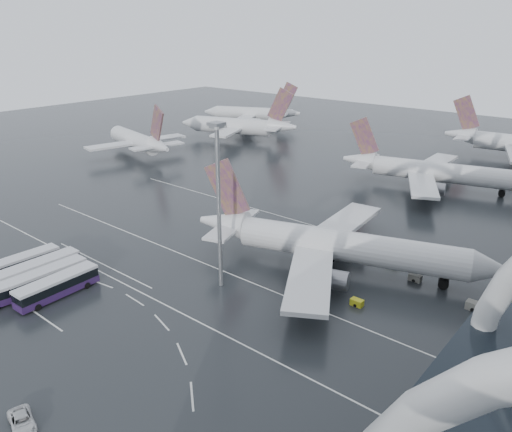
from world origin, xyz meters
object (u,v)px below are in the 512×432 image
Objects in this scene: gse_cart_belly_a at (357,302)px; bus_row_near_b at (39,270)px; van_curve_a at (22,422)px; bus_row_near_d at (57,286)px; floodlight_mast at (218,187)px; jet_remote_far at (253,114)px; gse_cart_belly_b at (415,278)px; gse_cart_belly_e at (393,259)px; bus_row_near_c at (47,277)px; airliner_gate_b at (433,172)px; gse_cart_belly_d at (474,306)px; jet_remote_west at (138,141)px; jet_remote_mid at (239,126)px; airliner_main at (334,245)px; bus_row_near_a at (22,263)px.

bus_row_near_b is at bearing -149.23° from gse_cart_belly_a.
van_curve_a is 2.63× the size of gse_cart_belly_a.
floodlight_mast reaches higher than bus_row_near_d.
gse_cart_belly_b is (112.23, -90.25, -4.24)m from jet_remote_far.
gse_cart_belly_e is at bearing 97.60° from gse_cart_belly_a.
bus_row_near_b is 3.46m from bus_row_near_c.
airliner_gate_b is 3.60× the size of bus_row_near_b.
bus_row_near_c is 67.78m from gse_cart_belly_d.
floodlight_mast reaches higher than gse_cart_belly_d.
jet_remote_mid is (9.77, 39.24, 0.41)m from jet_remote_west.
bus_row_near_d is 2.68× the size of van_curve_a.
gse_cart_belly_d reaches higher than gse_cart_belly_a.
jet_remote_west is 8.33× the size of van_curve_a.
gse_cart_belly_b is (96.43, -63.78, -4.60)m from jet_remote_mid.
jet_remote_mid is 1.10× the size of jet_remote_far.
bus_row_near_b is 1.05× the size of bus_row_near_c.
bus_row_near_d is at bearing -143.74° from gse_cart_belly_d.
floodlight_mast is at bearing 23.70° from van_curve_a.
airliner_gate_b is 1.22× the size of jet_remote_far.
jet_remote_west reaches higher than bus_row_near_d.
jet_remote_west is 40.44m from jet_remote_mid.
bus_row_near_d is at bearing 93.40° from jet_remote_far.
gse_cart_belly_d is at bearing -76.66° from airliner_gate_b.
airliner_main reaches higher than bus_row_near_c.
jet_remote_far reaches higher than bus_row_near_b.
airliner_gate_b is (-5.06, 57.32, -0.20)m from airliner_main.
bus_row_near_d is at bearing -132.13° from floodlight_mast.
jet_remote_mid is 3.41× the size of bus_row_near_c.
bus_row_near_d is at bearing -128.05° from gse_cart_belly_e.
bus_row_near_a is at bearing 89.13° from jet_remote_far.
gse_cart_belly_a is 0.80× the size of gse_cart_belly_d.
airliner_main is at bearing -45.35° from bus_row_near_b.
bus_row_near_c is 61.24m from gse_cart_belly_b.
floodlight_mast is 14.03× the size of gse_cart_belly_a.
van_curve_a is 2.46× the size of gse_cart_belly_b.
floodlight_mast is 13.13× the size of gse_cart_belly_b.
jet_remote_mid reaches higher than bus_row_near_c.
bus_row_near_a is at bearing -151.30° from gse_cart_belly_a.
gse_cart_belly_d is at bearing 179.01° from jet_remote_west.
jet_remote_far is 175.75m from van_curve_a.
jet_remote_far is (-94.21, 38.09, 0.44)m from airliner_gate_b.
gse_cart_belly_a is 17.61m from gse_cart_belly_e.
van_curve_a reaches higher than gse_cart_belly_e.
gse_cart_belly_b is (106.20, -24.53, -4.19)m from jet_remote_west.
bus_row_near_a is 8.29m from bus_row_near_c.
bus_row_near_d is 64.73m from gse_cart_belly_d.
jet_remote_west reaches higher than van_curve_a.
jet_remote_west is (-93.24, 29.69, 0.19)m from airliner_main.
bus_row_near_b is 63.56m from gse_cart_belly_b.
van_curve_a is (35.09, -17.61, -1.01)m from bus_row_near_a.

